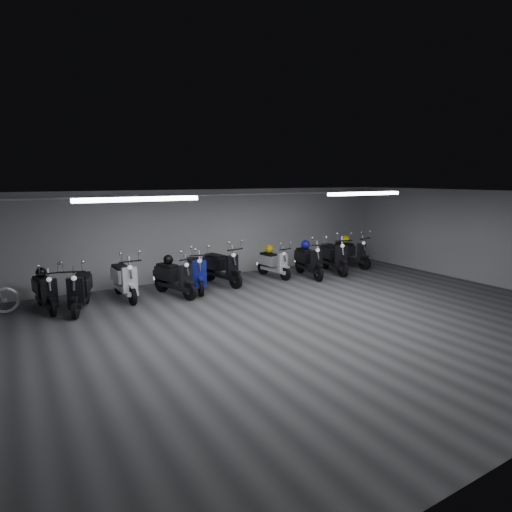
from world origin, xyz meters
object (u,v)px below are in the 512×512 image
helmet_2 (269,249)px  scooter_0 (45,285)px  scooter_2 (124,274)px  helmet_3 (346,239)px  helmet_0 (41,272)px  helmet_4 (306,245)px  scooter_6 (274,259)px  scooter_8 (334,251)px  scooter_1 (80,283)px  scooter_3 (174,272)px  scooter_5 (222,261)px  scooter_4 (196,266)px  scooter_9 (351,248)px  helmet_1 (168,260)px  scooter_7 (309,256)px

helmet_2 → scooter_0: bearing=-176.9°
scooter_2 → helmet_3: scooter_2 is taller
helmet_0 → helmet_4: size_ratio=0.85×
scooter_6 → scooter_8: 2.15m
scooter_1 → scooter_3: scooter_3 is taller
scooter_5 → helmet_2: size_ratio=6.95×
helmet_2 → scooter_3: bearing=-168.5°
scooter_6 → scooter_1: bearing=176.9°
scooter_6 → scooter_8: bearing=-20.9°
scooter_4 → scooter_9: 6.01m
scooter_0 → scooter_5: scooter_5 is taller
helmet_1 → helmet_3: bearing=3.6°
scooter_2 → scooter_7: bearing=-7.6°
scooter_7 → scooter_8: bearing=12.9°
scooter_0 → helmet_1: 3.05m
scooter_8 → scooter_9: (1.15, 0.41, -0.05)m
scooter_0 → scooter_7: size_ratio=0.90×
scooter_9 → helmet_4: 2.23m
scooter_9 → helmet_2: size_ratio=6.66×
scooter_3 → scooter_7: size_ratio=0.97×
helmet_3 → helmet_4: size_ratio=0.97×
scooter_2 → scooter_9: size_ratio=1.02×
helmet_0 → scooter_1: bearing=-40.3°
scooter_9 → helmet_2: 3.30m
scooter_0 → scooter_5: (4.75, 0.13, 0.08)m
helmet_0 → helmet_1: 3.08m
helmet_1 → helmet_3: size_ratio=0.94×
scooter_0 → scooter_4: 3.84m
scooter_4 → scooter_5: size_ratio=0.98×
scooter_6 → helmet_4: scooter_6 is taller
helmet_0 → helmet_2: (6.60, 0.13, -0.01)m
scooter_7 → helmet_1: bearing=-173.8°
helmet_4 → helmet_2: bearing=155.6°
helmet_2 → helmet_3: (3.24, -0.03, 0.09)m
scooter_1 → scooter_8: size_ratio=0.92×
scooter_1 → scooter_3: 2.38m
scooter_5 → helmet_3: 5.07m
scooter_6 → helmet_1: bearing=175.4°
scooter_2 → scooter_7: 5.75m
helmet_1 → scooter_8: bearing=-2.3°
scooter_2 → scooter_3: (1.23, -0.40, -0.01)m
scooter_1 → scooter_3: (2.38, 0.06, 0.01)m
scooter_1 → scooter_4: size_ratio=0.97×
scooter_0 → helmet_4: scooter_0 is taller
scooter_1 → helmet_4: scooter_1 is taller
scooter_3 → helmet_1: bearing=90.0°
scooter_1 → helmet_3: size_ratio=6.39×
scooter_4 → helmet_3: scooter_4 is taller
scooter_1 → scooter_9: 9.14m
scooter_4 → helmet_4: scooter_4 is taller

